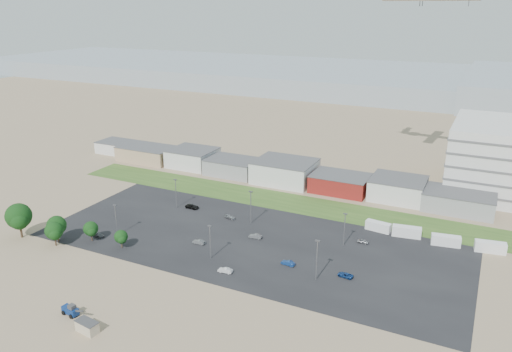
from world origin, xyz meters
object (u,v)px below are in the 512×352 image
Objects in this scene: parked_car_7 at (255,236)px; telehandler at (70,309)px; parked_car_10 at (98,235)px; portable_shed at (87,327)px; parked_car_13 at (225,270)px; box_trailer_a at (378,226)px; parked_car_8 at (363,241)px; parked_car_1 at (288,263)px; parked_car_4 at (199,242)px; parked_car_9 at (192,207)px; parked_car_0 at (345,275)px; tree_far_left at (19,219)px; parked_car_6 at (230,217)px.

telehandler is at bearing -24.99° from parked_car_7.
portable_shed is at bearing -139.36° from parked_car_10.
portable_shed is 1.32× the size of parked_car_13.
parked_car_8 is at bearing -92.90° from box_trailer_a.
parked_car_8 is at bearing 152.56° from parked_car_1.
parked_car_9 is at bearing -144.69° from parked_car_4.
parked_car_7 reaches higher than parked_car_10.
portable_shed reaches higher than parked_car_8.
portable_shed is 60.88m from parked_car_0.
parked_car_0 is 0.85× the size of parked_car_9.
parked_car_4 is 16.34m from parked_car_7.
telehandler is 0.88× the size of box_trailer_a.
portable_shed is 86.14m from box_trailer_a.
telehandler is 64.42m from parked_car_0.
tree_far_left is 3.04× the size of parked_car_7.
parked_car_13 reaches higher than parked_car_0.
parked_car_13 is at bearing 138.11° from parked_car_8.
parked_car_7 is at bearing 76.23° from telehandler.
parked_car_8 is (40.68, 64.76, -0.69)m from portable_shed.
parked_car_7 reaches higher than parked_car_4.
tree_far_left is at bearing 160.45° from portable_shed.
tree_far_left reaches higher than telehandler.
parked_car_4 is 0.80× the size of parked_car_9.
portable_shed is 76.48m from parked_car_8.
tree_far_left reaches higher than parked_car_13.
parked_car_0 is at bearing 12.09° from tree_far_left.
parked_car_6 is (47.75, 38.11, -5.34)m from tree_far_left.
parked_car_8 is 0.83× the size of parked_car_10.
parked_car_1 is at bearing 57.37° from telehandler.
parked_car_9 is (-43.07, 21.22, 0.02)m from parked_car_1.
parked_car_1 is at bearing 88.05° from parked_car_4.
parked_car_6 is 39.85m from parked_car_10.
parked_car_0 is 31.08m from parked_car_7.
parked_car_6 is 15.34m from parked_car_9.
parked_car_8 is 0.71× the size of parked_car_9.
box_trailer_a is at bearing 119.88° from parked_car_7.
box_trailer_a is 1.86× the size of parked_car_10.
parked_car_6 is (-42.90, 18.69, 0.01)m from parked_car_0.
portable_shed is 1.51× the size of parked_car_8.
parked_car_13 is (-28.93, -41.41, -0.76)m from box_trailer_a.
tree_far_left is at bearing -69.18° from parked_car_1.
box_trailer_a is 30.35m from parked_car_0.
tree_far_left is (-91.77, -49.74, 4.50)m from box_trailer_a.
parked_car_13 is at bearing 0.65° from parked_car_7.
parked_car_6 is at bearing -158.68° from parked_car_13.
parked_car_4 is 0.98× the size of parked_car_13.
parked_car_9 is (-59.24, -9.76, -0.74)m from box_trailer_a.
box_trailer_a is 2.00× the size of parked_car_4.
parked_car_8 is at bearing -170.65° from parked_car_0.
parked_car_13 is at bearing -117.12° from box_trailer_a.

